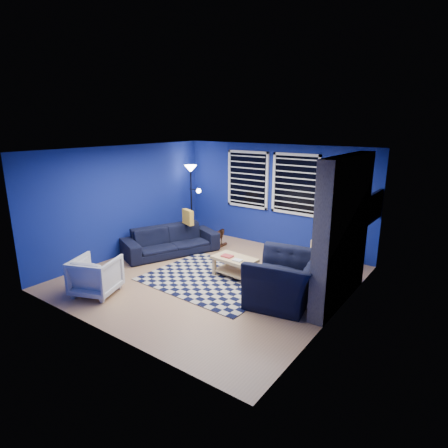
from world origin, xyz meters
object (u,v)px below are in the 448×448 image
(coffee_table, at_px, (234,263))
(sofa, at_px, (171,241))
(floor_lamp, at_px, (191,179))
(armchair_big, at_px, (285,279))
(armchair_bent, at_px, (96,276))
(tv, at_px, (374,207))
(rocking_horse, at_px, (215,236))
(cabinet, at_px, (328,253))

(coffee_table, bearing_deg, sofa, 172.05)
(floor_lamp, bearing_deg, armchair_big, -27.83)
(sofa, distance_m, floor_lamp, 1.90)
(armchair_bent, bearing_deg, tv, -156.11)
(tv, distance_m, armchair_bent, 5.38)
(tv, bearing_deg, rocking_horse, -172.54)
(sofa, relative_size, armchair_big, 1.70)
(sofa, bearing_deg, armchair_bent, -146.99)
(armchair_big, distance_m, coffee_table, 1.34)
(cabinet, bearing_deg, floor_lamp, -160.20)
(cabinet, bearing_deg, armchair_big, -71.20)
(armchair_bent, distance_m, cabinet, 4.72)
(cabinet, bearing_deg, rocking_horse, -152.04)
(rocking_horse, distance_m, floor_lamp, 1.70)
(rocking_horse, height_order, coffee_table, rocking_horse)
(armchair_big, bearing_deg, sofa, -112.06)
(sofa, height_order, armchair_big, armchair_big)
(armchair_bent, xyz_separation_m, rocking_horse, (0.17, 3.31, -0.05))
(armchair_bent, relative_size, cabinet, 1.00)
(floor_lamp, bearing_deg, rocking_horse, -19.45)
(coffee_table, xyz_separation_m, cabinet, (1.29, 1.68, -0.02))
(tv, distance_m, sofa, 4.47)
(armchair_big, height_order, floor_lamp, floor_lamp)
(armchair_big, xyz_separation_m, rocking_horse, (-2.70, 1.61, -0.12))
(cabinet, relative_size, floor_lamp, 0.39)
(tv, bearing_deg, armchair_big, -111.47)
(armchair_big, distance_m, cabinet, 2.05)
(sofa, xyz_separation_m, rocking_horse, (0.57, 0.97, -0.03))
(sofa, height_order, rocking_horse, sofa)
(tv, bearing_deg, cabinet, -177.96)
(rocking_horse, distance_m, cabinet, 2.74)
(sofa, relative_size, cabinet, 2.89)
(tv, height_order, coffee_table, tv)
(sofa, bearing_deg, cabinet, -43.43)
(sofa, distance_m, coffee_table, 2.01)
(sofa, height_order, cabinet, sofa)
(sofa, xyz_separation_m, floor_lamp, (-0.49, 1.35, 1.25))
(sofa, relative_size, floor_lamp, 1.14)
(coffee_table, bearing_deg, armchair_bent, -127.82)
(rocking_horse, relative_size, floor_lamp, 0.28)
(rocking_horse, height_order, floor_lamp, floor_lamp)
(sofa, bearing_deg, tv, -47.32)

